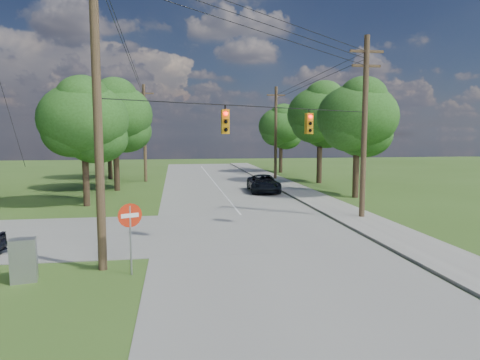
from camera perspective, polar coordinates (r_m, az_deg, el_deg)
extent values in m
plane|color=#38581D|center=(16.32, -1.53, -11.51)|extent=(140.00, 140.00, 0.00)
cube|color=gray|center=(21.38, 2.16, -7.20)|extent=(10.00, 100.00, 0.03)
cube|color=#A4A39A|center=(23.53, 18.50, -6.16)|extent=(2.60, 100.00, 0.12)
cylinder|color=brown|center=(16.09, -18.51, 9.58)|extent=(0.32, 0.32, 12.00)
cylinder|color=brown|center=(25.80, 16.24, 6.58)|extent=(0.32, 0.32, 10.50)
cube|color=brown|center=(26.22, 16.54, 16.12)|extent=(2.00, 0.12, 0.14)
cube|color=brown|center=(26.09, 16.49, 14.39)|extent=(1.70, 0.12, 0.14)
cylinder|color=brown|center=(46.70, 4.78, 6.19)|extent=(0.32, 0.32, 10.00)
cube|color=brown|center=(46.88, 4.83, 11.21)|extent=(2.00, 0.12, 0.14)
cylinder|color=brown|center=(45.53, -12.59, 6.07)|extent=(0.32, 0.32, 10.00)
cube|color=brown|center=(45.72, -12.72, 11.21)|extent=(2.00, 0.12, 0.14)
cylinder|color=black|center=(20.76, 3.16, 21.22)|extent=(13.52, 7.63, 1.53)
cylinder|color=black|center=(20.66, 3.15, 20.15)|extent=(13.52, 7.63, 1.53)
cylinder|color=black|center=(20.57, 3.15, 19.07)|extent=(13.52, 7.63, 1.53)
cylinder|color=black|center=(36.35, 8.97, 13.03)|extent=(0.03, 22.00, 0.53)
cylinder|color=black|center=(31.19, -14.36, 15.47)|extent=(0.43, 29.60, 2.03)
cylinder|color=black|center=(36.31, 8.96, 12.40)|extent=(0.03, 22.00, 0.53)
cylinder|color=black|center=(31.13, -14.34, 14.74)|extent=(0.43, 29.60, 2.03)
cylinder|color=black|center=(20.08, 3.09, 9.71)|extent=(13.52, 7.63, 0.04)
cube|color=orange|center=(18.58, -1.94, 7.77)|extent=(0.32, 0.22, 1.05)
sphere|color=#FF0C05|center=(18.45, -1.89, 8.87)|extent=(0.17, 0.17, 0.17)
cube|color=orange|center=(18.82, -2.03, 7.75)|extent=(0.32, 0.22, 1.05)
sphere|color=#FF0C05|center=(18.97, -2.08, 8.79)|extent=(0.17, 0.17, 0.17)
cube|color=orange|center=(22.10, 9.26, 7.44)|extent=(0.32, 0.22, 1.05)
sphere|color=#FF0C05|center=(21.97, 9.39, 8.35)|extent=(0.17, 0.17, 0.17)
cube|color=orange|center=(22.32, 9.07, 7.42)|extent=(0.32, 0.22, 1.05)
sphere|color=#FF0C05|center=(22.47, 8.98, 8.31)|extent=(0.17, 0.17, 0.17)
cylinder|color=#432F21|center=(31.22, -19.83, -0.42)|extent=(0.45, 0.45, 3.15)
ellipsoid|color=#204916|center=(31.05, -20.12, 7.61)|extent=(6.00, 6.00, 4.92)
cylinder|color=#432F21|center=(38.90, -16.12, 1.19)|extent=(0.50, 0.50, 3.50)
ellipsoid|color=#204916|center=(38.80, -16.34, 8.34)|extent=(6.40, 6.40, 5.25)
cylinder|color=#432F21|center=(49.06, -16.93, 2.04)|extent=(0.48, 0.47, 3.32)
ellipsoid|color=#204916|center=(48.96, -17.10, 7.43)|extent=(6.00, 6.00, 4.92)
cylinder|color=#432F21|center=(34.53, 15.17, 0.47)|extent=(0.48, 0.48, 3.32)
ellipsoid|color=#204916|center=(34.39, 15.39, 8.13)|extent=(6.20, 6.20, 5.08)
cylinder|color=#432F21|center=(43.97, 10.53, 1.99)|extent=(0.52, 0.52, 3.67)
ellipsoid|color=#204916|center=(43.91, 10.66, 8.63)|extent=(6.60, 6.60, 5.41)
cylinder|color=#432F21|center=(55.19, 5.45, 2.62)|extent=(0.45, 0.45, 3.15)
ellipsoid|color=#204916|center=(55.10, 5.50, 7.15)|extent=(5.80, 5.80, 4.76)
imported|color=black|center=(36.44, 3.16, -0.47)|extent=(2.68, 5.34, 1.45)
cube|color=gray|center=(16.30, -26.90, -9.52)|extent=(0.92, 0.74, 1.46)
cylinder|color=gray|center=(15.58, -14.37, -7.84)|extent=(0.07, 0.07, 2.47)
cylinder|color=red|center=(15.39, -14.46, -4.59)|extent=(0.80, 0.35, 0.85)
cube|color=white|center=(15.37, -14.47, -4.61)|extent=(0.58, 0.26, 0.15)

